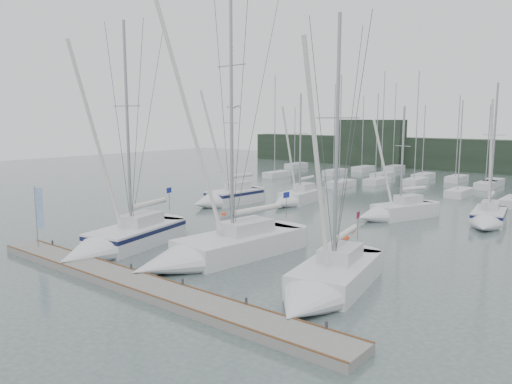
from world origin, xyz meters
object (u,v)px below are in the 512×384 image
sailboat_near_left (117,242)px  sailboat_near_center (207,252)px  sailboat_mid_b (294,199)px  buoy_a (290,231)px  sailboat_mid_d (488,219)px  buoy_d (345,238)px  sailboat_near_right (323,286)px  buoy_b (352,230)px  dock_banner (38,211)px  buoy_c (224,214)px  sailboat_mid_c (391,213)px  sailboat_mid_a (224,198)px

sailboat_near_left → sailboat_near_center: sailboat_near_center is taller
sailboat_mid_b → buoy_a: sailboat_mid_b is taller
sailboat_near_left → sailboat_mid_d: sailboat_near_left is taller
buoy_d → sailboat_near_right: bearing=-65.8°
sailboat_near_right → sailboat_mid_b: sailboat_near_right is taller
buoy_b → dock_banner: dock_banner is taller
sailboat_mid_d → sailboat_mid_b: bearing=175.5°
buoy_a → buoy_c: bearing=168.7°
sailboat_mid_c → buoy_b: (-0.56, -5.70, -0.56)m
sailboat_near_right → sailboat_mid_d: size_ratio=1.21×
sailboat_mid_b → dock_banner: size_ratio=3.00×
sailboat_near_left → buoy_d: size_ratio=23.49×
sailboat_near_right → buoy_c: sailboat_near_right is taller
sailboat_near_right → sailboat_mid_a: sailboat_near_right is taller
sailboat_mid_a → sailboat_mid_d: bearing=19.6°
buoy_a → dock_banner: bearing=-120.2°
buoy_b → buoy_d: buoy_d is taller
sailboat_mid_b → buoy_d: (10.70, -9.26, -0.54)m
sailboat_mid_b → buoy_b: bearing=-39.8°
sailboat_mid_d → buoy_a: size_ratio=22.19×
sailboat_mid_a → sailboat_near_center: bearing=-45.7°
sailboat_near_right → sailboat_mid_a: size_ratio=1.08×
sailboat_mid_a → buoy_a: sailboat_mid_a is taller
sailboat_near_right → dock_banner: size_ratio=3.73×
buoy_d → sailboat_near_left: bearing=-128.1°
sailboat_mid_b → sailboat_mid_a: bearing=-142.8°
buoy_c → dock_banner: size_ratio=0.12×
sailboat_near_right → sailboat_mid_d: bearing=74.5°
sailboat_near_right → sailboat_mid_d: sailboat_near_right is taller
sailboat_near_left → buoy_c: 13.54m
sailboat_near_center → sailboat_near_right: sailboat_near_center is taller
sailboat_mid_b → sailboat_mid_d: sailboat_mid_d is taller
sailboat_near_center → buoy_d: 10.84m
sailboat_mid_c → buoy_b: 5.76m
sailboat_near_left → sailboat_mid_d: (16.12, 22.72, -0.09)m
sailboat_near_right → sailboat_mid_b: (-15.63, 20.23, -0.02)m
sailboat_near_center → buoy_a: sailboat_near_center is taller
buoy_d → sailboat_near_center: bearing=-107.7°
sailboat_mid_d → buoy_b: bearing=-142.1°
sailboat_near_left → sailboat_mid_c: 22.37m
sailboat_near_right → dock_banner: (-17.77, -4.35, 2.08)m
sailboat_near_left → sailboat_near_center: (6.18, 1.80, -0.01)m
sailboat_mid_d → buoy_a: 15.64m
buoy_a → sailboat_mid_b: bearing=123.2°
sailboat_mid_a → sailboat_mid_b: bearing=47.5°
sailboat_near_right → sailboat_mid_c: size_ratio=1.41×
sailboat_mid_d → buoy_d: size_ratio=17.99×
sailboat_near_center → sailboat_mid_c: size_ratio=1.92×
sailboat_near_center → buoy_c: (-9.20, 11.38, -0.62)m
sailboat_near_center → sailboat_mid_b: bearing=117.5°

